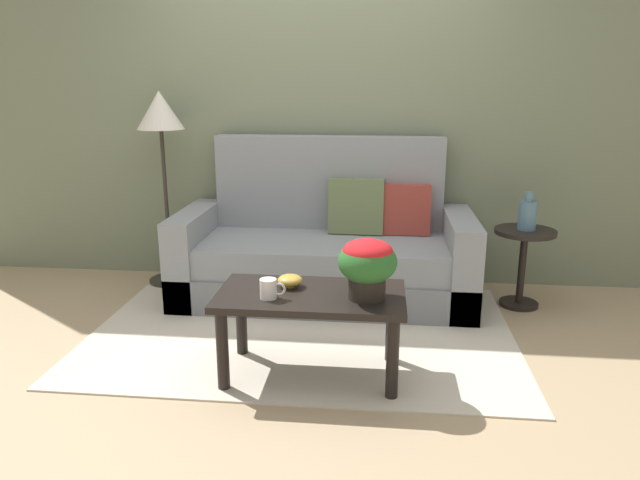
% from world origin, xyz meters
% --- Properties ---
extents(ground_plane, '(14.00, 14.00, 0.00)m').
position_xyz_m(ground_plane, '(0.00, 0.00, 0.00)').
color(ground_plane, tan).
extents(wall_back, '(6.40, 0.12, 2.95)m').
position_xyz_m(wall_back, '(0.00, 1.18, 1.47)').
color(wall_back, slate).
rests_on(wall_back, ground).
extents(area_rug, '(2.63, 1.77, 0.01)m').
position_xyz_m(area_rug, '(0.00, 0.04, 0.01)').
color(area_rug, beige).
rests_on(area_rug, ground).
extents(couch, '(2.10, 0.89, 1.15)m').
position_xyz_m(couch, '(0.09, 0.71, 0.34)').
color(couch, slate).
rests_on(couch, ground).
extents(coffee_table, '(0.98, 0.53, 0.47)m').
position_xyz_m(coffee_table, '(0.12, -0.51, 0.39)').
color(coffee_table, black).
rests_on(coffee_table, ground).
extents(side_table, '(0.41, 0.41, 0.55)m').
position_xyz_m(side_table, '(1.47, 0.66, 0.38)').
color(side_table, black).
rests_on(side_table, ground).
extents(floor_lamp, '(0.35, 0.35, 1.47)m').
position_xyz_m(floor_lamp, '(-1.16, 0.88, 1.19)').
color(floor_lamp, '#2D2823').
rests_on(floor_lamp, ground).
extents(potted_plant, '(0.30, 0.30, 0.31)m').
position_xyz_m(potted_plant, '(0.41, -0.56, 0.66)').
color(potted_plant, black).
rests_on(potted_plant, coffee_table).
extents(coffee_mug, '(0.13, 0.09, 0.10)m').
position_xyz_m(coffee_mug, '(-0.08, -0.61, 0.52)').
color(coffee_mug, white).
rests_on(coffee_mug, coffee_table).
extents(snack_bowl, '(0.13, 0.13, 0.07)m').
position_xyz_m(snack_bowl, '(-0.00, -0.43, 0.51)').
color(snack_bowl, gold).
rests_on(snack_bowl, coffee_table).
extents(table_vase, '(0.12, 0.12, 0.26)m').
position_xyz_m(table_vase, '(1.47, 0.66, 0.66)').
color(table_vase, slate).
rests_on(table_vase, side_table).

